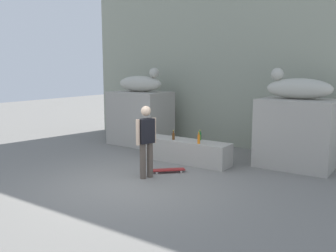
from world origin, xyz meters
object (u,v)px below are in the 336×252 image
at_px(statue_reclining_left, 141,83).
at_px(bottle_green, 200,136).
at_px(statue_reclining_right, 298,88).
at_px(bottle_orange, 199,139).
at_px(skateboard, 169,170).
at_px(skater, 146,139).
at_px(bottle_brown, 173,136).

height_order(statue_reclining_left, bottle_green, statue_reclining_left).
height_order(statue_reclining_right, bottle_orange, statue_reclining_right).
bearing_deg(statue_reclining_left, statue_reclining_right, -3.99).
relative_size(statue_reclining_left, skateboard, 2.31).
bearing_deg(skateboard, skater, 29.54).
distance_m(statue_reclining_left, bottle_brown, 2.88).
relative_size(statue_reclining_right, bottle_brown, 6.50).
height_order(bottle_orange, bottle_brown, bottle_orange).
bearing_deg(bottle_orange, bottle_brown, 174.79).
distance_m(skater, bottle_orange, 1.62).
xyz_separation_m(bottle_orange, bottle_brown, (-0.83, 0.08, -0.02)).
height_order(skater, bottle_brown, skater).
distance_m(bottle_brown, bottle_green, 0.71).
bearing_deg(statue_reclining_left, bottle_brown, -35.85).
distance_m(statue_reclining_left, skater, 4.01).
relative_size(skateboard, bottle_brown, 2.80).
height_order(statue_reclining_left, bottle_brown, statue_reclining_left).
bearing_deg(statue_reclining_left, bottle_orange, -29.40).
relative_size(skateboard, bottle_orange, 2.33).
height_order(statue_reclining_left, statue_reclining_right, same).
bearing_deg(bottle_green, statue_reclining_right, 23.74).
xyz_separation_m(statue_reclining_right, skateboard, (-2.34, -2.31, -1.96)).
height_order(skater, bottle_orange, skater).
bearing_deg(skateboard, statue_reclining_right, 179.74).
xyz_separation_m(statue_reclining_right, bottle_orange, (-2.01, -1.42, -1.30)).
xyz_separation_m(skateboard, bottle_green, (0.11, 1.33, 0.65)).
height_order(skater, bottle_green, skater).
relative_size(skater, skateboard, 2.36).
height_order(statue_reclining_right, bottle_brown, statue_reclining_right).
xyz_separation_m(statue_reclining_right, bottle_brown, (-2.84, -1.35, -1.32)).
height_order(skater, skateboard, skater).
bearing_deg(statue_reclining_left, skateboard, -44.85).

